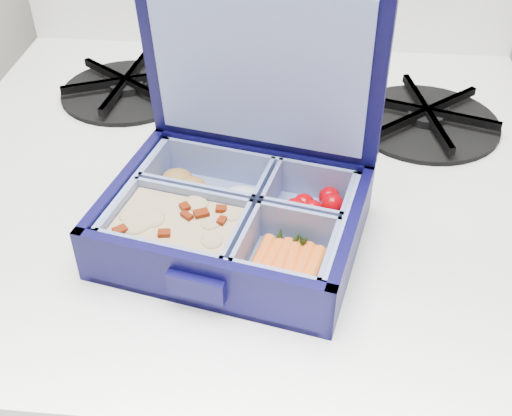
# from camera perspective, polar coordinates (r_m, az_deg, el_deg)

# --- Properties ---
(stove) EXTENTS (0.66, 0.66, 1.00)m
(stove) POSITION_cam_1_polar(r_m,az_deg,el_deg) (1.06, -0.52, -18.00)
(stove) COLOR white
(stove) RESTS_ON floor
(bento_box) EXTENTS (0.25, 0.21, 0.05)m
(bento_box) POSITION_cam_1_polar(r_m,az_deg,el_deg) (0.57, -2.00, -1.05)
(bento_box) COLOR #090734
(bento_box) RESTS_ON stove
(burner_grate) EXTENTS (0.21, 0.21, 0.02)m
(burner_grate) POSITION_cam_1_polar(r_m,az_deg,el_deg) (0.76, 14.88, 7.98)
(burner_grate) COLOR black
(burner_grate) RESTS_ON stove
(burner_grate_rear) EXTENTS (0.21, 0.21, 0.02)m
(burner_grate_rear) POSITION_cam_1_polar(r_m,az_deg,el_deg) (0.82, -11.44, 10.54)
(burner_grate_rear) COLOR black
(burner_grate_rear) RESTS_ON stove
(fork) EXTENTS (0.13, 0.15, 0.01)m
(fork) POSITION_cam_1_polar(r_m,az_deg,el_deg) (0.69, 8.90, 4.17)
(fork) COLOR #B8B8B8
(fork) RESTS_ON stove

